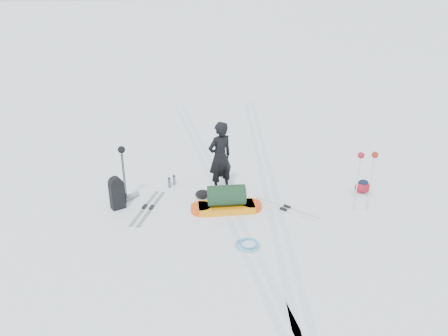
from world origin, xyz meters
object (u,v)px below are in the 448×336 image
Objects in this scene: skier at (220,157)px; ski_poles_black at (122,156)px; expedition_rucksack at (119,193)px; pulk_sled at (226,201)px.

ski_poles_black is at bearing -21.53° from skier.
expedition_rucksack is 0.56× the size of ski_poles_black.
pulk_sled is 2.11× the size of expedition_rucksack.
ski_poles_black is (0.13, 0.31, 0.78)m from expedition_rucksack.
skier is 1.30× the size of ski_poles_black.
expedition_rucksack is at bearing -14.68° from skier.
skier is at bearing 92.12° from pulk_sled.
expedition_rucksack is 0.85m from ski_poles_black.
expedition_rucksack is (-2.46, -0.47, -0.55)m from skier.
ski_poles_black reaches higher than expedition_rucksack.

